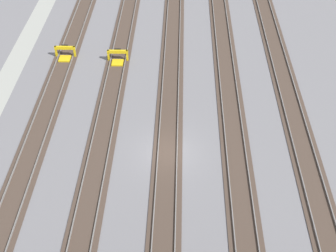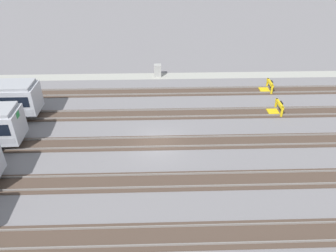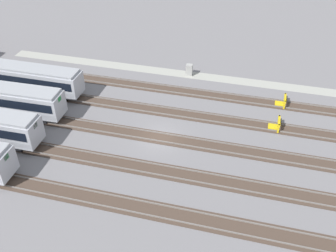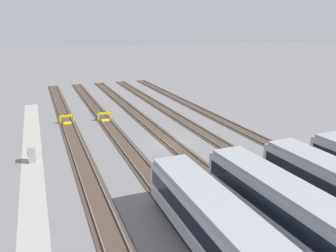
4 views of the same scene
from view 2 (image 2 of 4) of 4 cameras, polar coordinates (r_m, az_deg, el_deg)
name	(u,v)px [view 2 (image 2 of 4)]	position (r m, az deg, el deg)	size (l,w,h in m)	color
ground_plane	(157,143)	(29.52, -1.91, -2.99)	(400.00, 400.00, 0.00)	slate
service_walkway	(157,76)	(42.63, -1.96, 8.68)	(54.00, 2.00, 0.01)	#9E9E93
rail_track_nearest	(157,92)	(38.40, -1.95, 5.97)	(90.00, 2.23, 0.21)	#47382D
rail_track_near_inner	(157,114)	(33.85, -1.94, 2.11)	(90.00, 2.24, 0.21)	#47382D
rail_track_middle	(157,143)	(29.49, -1.91, -2.92)	(90.00, 2.24, 0.21)	#47382D
rail_track_far_inner	(157,181)	(25.45, -1.88, -9.61)	(90.00, 2.23, 0.21)	#47382D
rail_track_farthest	(158,236)	(21.87, -1.84, -18.66)	(90.00, 2.23, 0.21)	#47382D
bumper_stop_nearest_track	(267,87)	(40.25, 16.93, 6.57)	(1.34, 2.00, 1.22)	gold
bumper_stop_near_inner_track	(276,108)	(35.74, 18.37, 2.96)	(1.35, 2.00, 1.22)	gold
electrical_cabinet	(158,70)	(42.27, -1.82, 9.65)	(0.90, 0.73, 1.60)	#9E9E99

